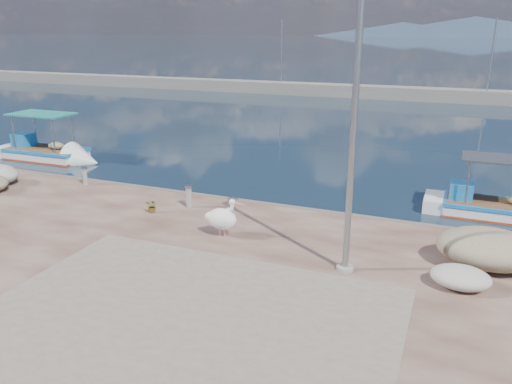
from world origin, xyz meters
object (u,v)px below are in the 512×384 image
object	(u,v)px
pelican	(223,218)
lamp_post	(353,145)
bollard_near	(189,195)
boat_left	(46,155)
boat_right	(496,211)

from	to	relation	value
pelican	lamp_post	size ratio (longest dim) A/B	0.18
lamp_post	bollard_near	size ratio (longest dim) A/B	8.83
lamp_post	bollard_near	xyz separation A→B (m)	(-6.15, 2.67, -2.87)
boat_left	pelican	world-z (taller)	boat_left
boat_right	lamp_post	xyz separation A→B (m)	(-3.93, -7.28, 3.60)
pelican	bollard_near	distance (m)	2.94
boat_left	boat_right	distance (m)	21.47
lamp_post	bollard_near	world-z (taller)	lamp_post
pelican	lamp_post	world-z (taller)	lamp_post
boat_right	bollard_near	bearing A→B (deg)	-155.29
boat_right	lamp_post	size ratio (longest dim) A/B	0.75
boat_left	boat_right	size ratio (longest dim) A/B	1.12
boat_left	pelican	xyz separation A→B (m)	(13.63, -6.85, 0.85)
boat_right	boat_left	bearing A→B (deg)	179.21
pelican	bollard_near	bearing A→B (deg)	132.89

